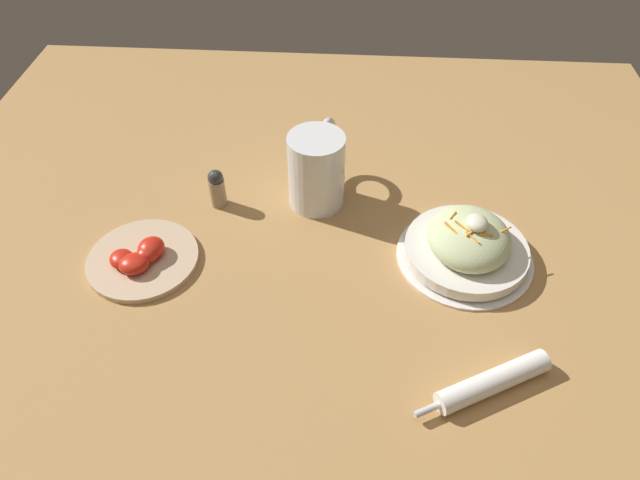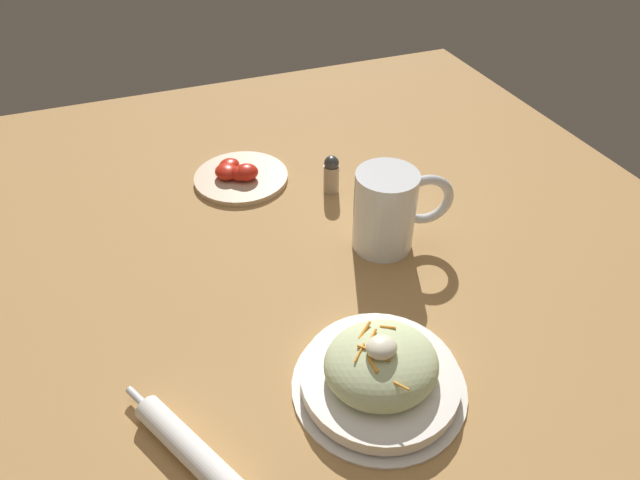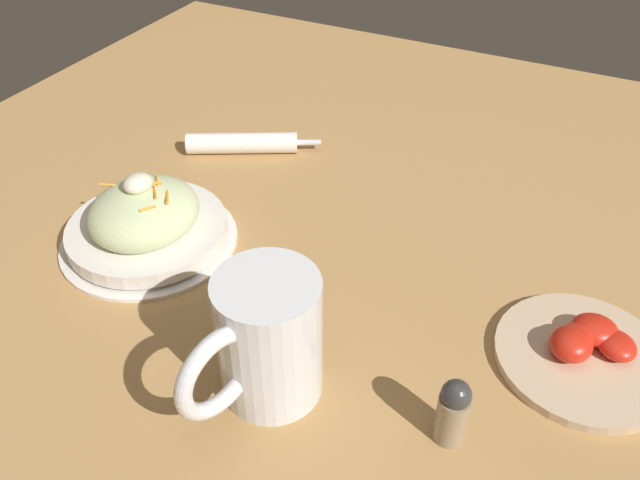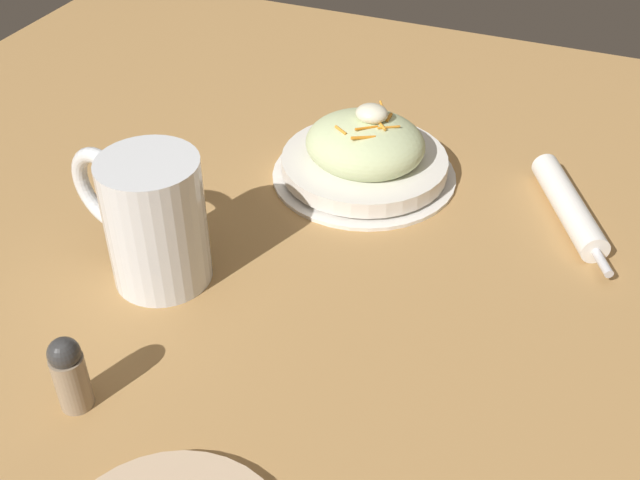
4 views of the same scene
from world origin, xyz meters
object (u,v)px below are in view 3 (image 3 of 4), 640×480
salad_plate (146,223)px  napkin_roll (243,143)px  beer_mug (271,346)px  tomato_plate (585,351)px  salt_shaker (453,411)px

salad_plate → napkin_roll: 0.24m
salad_plate → beer_mug: 0.28m
salad_plate → beer_mug: beer_mug is taller
salad_plate → napkin_roll: (-0.24, -0.01, -0.01)m
tomato_plate → salt_shaker: 0.18m
napkin_roll → tomato_plate: (0.19, 0.52, -0.00)m
napkin_roll → tomato_plate: bearing=69.9°
beer_mug → napkin_roll: (-0.36, -0.26, -0.05)m
beer_mug → tomato_plate: bearing=123.3°
beer_mug → salt_shaker: beer_mug is taller
napkin_roll → salt_shaker: salt_shaker is taller
beer_mug → tomato_plate: beer_mug is taller
tomato_plate → napkin_roll: bearing=-110.1°
napkin_roll → salt_shaker: bearing=51.5°
beer_mug → salt_shaker: size_ratio=2.15×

